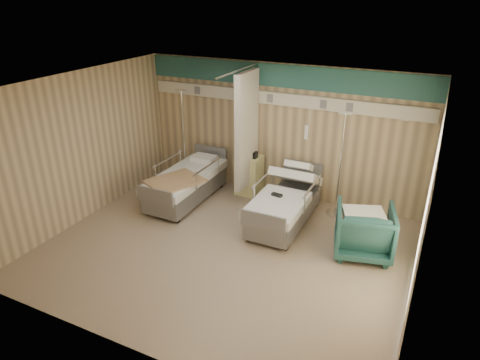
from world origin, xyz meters
name	(u,v)px	position (x,y,z in m)	size (l,w,h in m)	color
ground	(225,249)	(0.00, 0.00, 0.00)	(6.00, 5.00, 0.00)	gray
room_walls	(229,143)	(-0.03, 0.25, 1.86)	(6.04, 5.04, 2.82)	tan
bed_right	(285,208)	(0.60, 1.30, 0.32)	(1.00, 2.16, 0.63)	white
bed_left	(186,187)	(-1.60, 1.30, 0.32)	(1.00, 2.16, 0.63)	white
bedside_cabinet	(249,175)	(-0.55, 2.20, 0.42)	(0.50, 0.48, 0.85)	#DBD889
visitor_armchair	(364,231)	(2.15, 0.91, 0.43)	(0.92, 0.95, 0.87)	#1F4E4B
waffle_blanket	(366,205)	(2.11, 0.92, 0.90)	(0.66, 0.59, 0.07)	white
iv_stand_right	(337,195)	(1.40, 2.08, 0.42)	(0.37, 0.37, 2.07)	silver
iv_stand_left	(185,165)	(-2.08, 2.05, 0.44)	(0.39, 0.39, 2.17)	silver
call_remote	(277,195)	(0.50, 1.12, 0.65)	(0.20, 0.09, 0.04)	black
tan_blanket	(175,181)	(-1.54, 0.84, 0.65)	(0.81, 1.02, 0.04)	tan
toiletry_bag	(252,155)	(-0.49, 2.20, 0.91)	(0.23, 0.15, 0.13)	black
white_cup	(244,151)	(-0.74, 2.34, 0.91)	(0.09, 0.09, 0.13)	white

